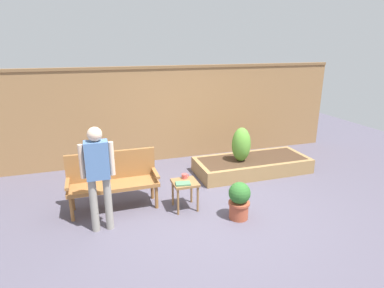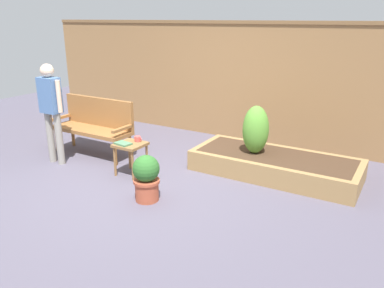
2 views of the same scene
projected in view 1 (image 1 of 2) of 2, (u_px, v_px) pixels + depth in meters
ground_plane at (206, 209)px, 5.27m from camera, size 14.00×14.00×0.00m
fence_back at (167, 113)px, 7.30m from camera, size 8.40×0.14×2.16m
garden_bench at (113, 176)px, 5.21m from camera, size 1.44×0.48×0.94m
side_table at (185, 186)px, 5.19m from camera, size 0.40×0.40×0.48m
cup_on_table at (185, 176)px, 5.28m from camera, size 0.13×0.09×0.08m
book_on_table at (183, 184)px, 5.06m from camera, size 0.26×0.19×0.03m
potted_boxwood at (239, 200)px, 4.92m from camera, size 0.34×0.34×0.60m
raised_planter_bed at (252, 165)px, 6.77m from camera, size 2.40×1.00×0.30m
shrub_near_bench at (241, 145)px, 6.48m from camera, size 0.38×0.38×0.71m
person_by_bench at (98, 171)px, 4.43m from camera, size 0.47×0.20×1.56m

